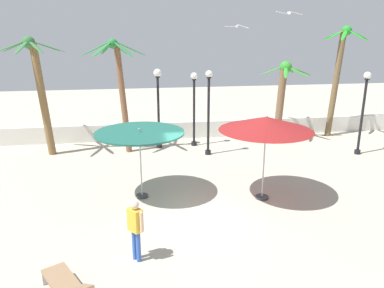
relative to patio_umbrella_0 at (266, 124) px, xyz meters
The scene contains 16 objects.
ground_plane 3.54m from the patio_umbrella_0, 160.68° to the right, with size 56.00×56.00×0.00m, color #B2A893.
boundary_wall 8.79m from the patio_umbrella_0, 104.60° to the left, with size 25.20×0.30×0.91m, color silver.
patio_umbrella_0 is the anchor object (origin of this frame).
patio_umbrella_1 4.29m from the patio_umbrella_0, 169.73° to the left, with size 3.06×3.06×2.55m.
palm_tree_0 10.71m from the patio_umbrella_0, 143.54° to the left, with size 2.97×3.08×5.49m.
palm_tree_1 10.04m from the patio_umbrella_0, 48.30° to the left, with size 2.61×2.51×5.96m.
palm_tree_2 7.81m from the patio_umbrella_0, 64.42° to the left, with size 2.71×2.50×4.21m.
palm_tree_3 7.97m from the patio_umbrella_0, 128.63° to the left, with size 2.95×2.63×5.38m.
lamp_post_0 7.46m from the patio_umbrella_0, 33.65° to the left, with size 0.33×0.33×3.92m.
lamp_post_1 7.32m from the patio_umbrella_0, 115.67° to the left, with size 0.38×0.38×3.95m.
lamp_post_2 6.88m from the patio_umbrella_0, 101.47° to the left, with size 0.34×0.34×3.73m.
lamp_post_3 5.28m from the patio_umbrella_0, 100.23° to the left, with size 0.32×0.32×3.99m.
lounge_chair_0 7.81m from the patio_umbrella_0, 143.22° to the right, with size 1.38×1.89×0.83m.
guest_0 5.69m from the patio_umbrella_0, 144.92° to the right, with size 0.41×0.45×1.68m.
seagull_0 9.36m from the patio_umbrella_0, 81.74° to the left, with size 1.24×0.76×0.22m.
seagull_1 8.07m from the patio_umbrella_0, 63.46° to the left, with size 1.31×0.38×0.16m.
Camera 1 is at (-2.20, -11.04, 5.73)m, focal length 35.44 mm.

